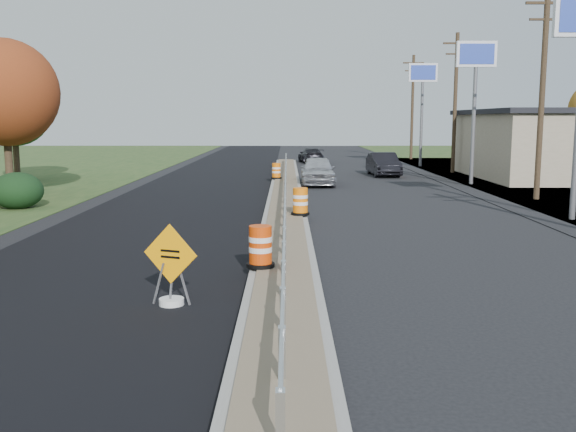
{
  "coord_description": "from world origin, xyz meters",
  "views": [
    {
      "loc": [
        0.07,
        -20.14,
        3.64
      ],
      "look_at": [
        0.1,
        -3.31,
        1.1
      ],
      "focal_mm": 40.0,
      "sensor_mm": 36.0,
      "label": 1
    }
  ],
  "objects_px": {
    "barrel_shoulder_mid": "(396,169)",
    "car_silver": "(318,171)",
    "barrel_median_near": "(260,247)",
    "car_dark_far": "(311,155)",
    "barrel_median_mid": "(300,202)",
    "car_dark_mid": "(383,164)",
    "barrel_median_far": "(276,171)",
    "caution_sign": "(171,285)"
  },
  "relations": [
    {
      "from": "barrel_shoulder_mid",
      "to": "car_dark_far",
      "type": "bearing_deg",
      "value": 111.11
    },
    {
      "from": "barrel_median_far",
      "to": "car_dark_mid",
      "type": "bearing_deg",
      "value": 33.52
    },
    {
      "from": "car_silver",
      "to": "car_dark_far",
      "type": "bearing_deg",
      "value": 89.79
    },
    {
      "from": "car_dark_mid",
      "to": "car_dark_far",
      "type": "height_order",
      "value": "car_dark_mid"
    },
    {
      "from": "car_silver",
      "to": "car_dark_mid",
      "type": "relative_size",
      "value": 1.02
    },
    {
      "from": "barrel_median_mid",
      "to": "car_silver",
      "type": "distance_m",
      "value": 13.09
    },
    {
      "from": "caution_sign",
      "to": "barrel_median_mid",
      "type": "distance_m",
      "value": 11.01
    },
    {
      "from": "caution_sign",
      "to": "barrel_median_far",
      "type": "height_order",
      "value": "caution_sign"
    },
    {
      "from": "barrel_median_far",
      "to": "barrel_shoulder_mid",
      "type": "bearing_deg",
      "value": 29.32
    },
    {
      "from": "barrel_median_near",
      "to": "car_dark_far",
      "type": "bearing_deg",
      "value": 86.21
    },
    {
      "from": "car_dark_far",
      "to": "barrel_median_far",
      "type": "bearing_deg",
      "value": 74.52
    },
    {
      "from": "barrel_median_far",
      "to": "barrel_shoulder_mid",
      "type": "distance_m",
      "value": 8.88
    },
    {
      "from": "caution_sign",
      "to": "barrel_median_near",
      "type": "relative_size",
      "value": 1.68
    },
    {
      "from": "caution_sign",
      "to": "barrel_median_far",
      "type": "xyz_separation_m",
      "value": [
        1.66,
        25.03,
        0.25
      ]
    },
    {
      "from": "barrel_median_mid",
      "to": "barrel_median_far",
      "type": "xyz_separation_m",
      "value": [
        -1.1,
        14.38,
        -0.04
      ]
    },
    {
      "from": "caution_sign",
      "to": "car_dark_mid",
      "type": "relative_size",
      "value": 0.36
    },
    {
      "from": "car_dark_mid",
      "to": "barrel_shoulder_mid",
      "type": "bearing_deg",
      "value": -19.36
    },
    {
      "from": "barrel_median_far",
      "to": "car_silver",
      "type": "distance_m",
      "value": 2.72
    },
    {
      "from": "barrel_shoulder_mid",
      "to": "car_dark_mid",
      "type": "relative_size",
      "value": 0.2
    },
    {
      "from": "barrel_median_near",
      "to": "car_dark_far",
      "type": "xyz_separation_m",
      "value": [
        2.66,
        40.18,
        -0.08
      ]
    },
    {
      "from": "barrel_median_near",
      "to": "car_dark_mid",
      "type": "relative_size",
      "value": 0.21
    },
    {
      "from": "car_silver",
      "to": "car_dark_mid",
      "type": "xyz_separation_m",
      "value": [
        4.58,
        5.95,
        -0.04
      ]
    },
    {
      "from": "caution_sign",
      "to": "car_dark_far",
      "type": "distance_m",
      "value": 42.76
    },
    {
      "from": "barrel_median_near",
      "to": "car_silver",
      "type": "bearing_deg",
      "value": 83.71
    },
    {
      "from": "barrel_median_far",
      "to": "car_dark_mid",
      "type": "height_order",
      "value": "car_dark_mid"
    },
    {
      "from": "barrel_shoulder_mid",
      "to": "car_silver",
      "type": "height_order",
      "value": "car_silver"
    },
    {
      "from": "car_dark_mid",
      "to": "barrel_median_mid",
      "type": "bearing_deg",
      "value": -109.91
    },
    {
      "from": "barrel_median_mid",
      "to": "car_silver",
      "type": "xyz_separation_m",
      "value": [
        1.25,
        13.03,
        0.1
      ]
    },
    {
      "from": "barrel_median_far",
      "to": "barrel_shoulder_mid",
      "type": "relative_size",
      "value": 0.98
    },
    {
      "from": "car_dark_far",
      "to": "car_silver",
      "type": "bearing_deg",
      "value": 82.21
    },
    {
      "from": "barrel_median_near",
      "to": "barrel_shoulder_mid",
      "type": "distance_m",
      "value": 28.1
    },
    {
      "from": "caution_sign",
      "to": "barrel_shoulder_mid",
      "type": "bearing_deg",
      "value": 93.44
    },
    {
      "from": "barrel_median_mid",
      "to": "barrel_median_far",
      "type": "bearing_deg",
      "value": 94.37
    },
    {
      "from": "barrel_median_near",
      "to": "car_dark_far",
      "type": "height_order",
      "value": "car_dark_far"
    },
    {
      "from": "barrel_shoulder_mid",
      "to": "barrel_median_far",
      "type": "bearing_deg",
      "value": -150.68
    },
    {
      "from": "barrel_median_near",
      "to": "car_dark_mid",
      "type": "distance_m",
      "value": 28.12
    },
    {
      "from": "caution_sign",
      "to": "barrel_shoulder_mid",
      "type": "height_order",
      "value": "caution_sign"
    },
    {
      "from": "caution_sign",
      "to": "barrel_median_mid",
      "type": "height_order",
      "value": "caution_sign"
    },
    {
      "from": "barrel_median_mid",
      "to": "car_dark_far",
      "type": "xyz_separation_m",
      "value": [
        1.56,
        31.89,
        -0.08
      ]
    },
    {
      "from": "barrel_median_near",
      "to": "barrel_median_far",
      "type": "bearing_deg",
      "value": 90.0
    },
    {
      "from": "car_dark_far",
      "to": "barrel_shoulder_mid",
      "type": "bearing_deg",
      "value": 104.27
    },
    {
      "from": "caution_sign",
      "to": "car_silver",
      "type": "bearing_deg",
      "value": 101.57
    }
  ]
}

